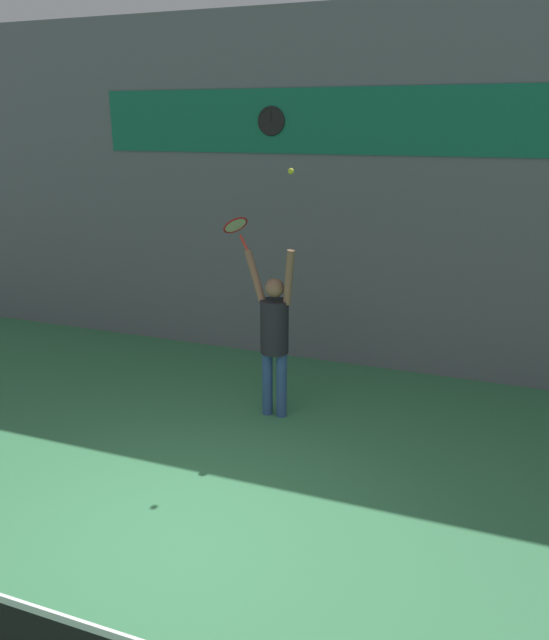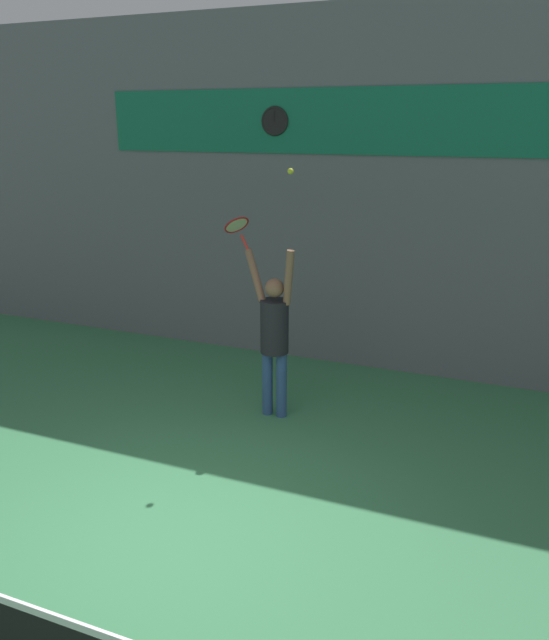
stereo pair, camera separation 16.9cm
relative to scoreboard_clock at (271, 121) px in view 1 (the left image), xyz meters
name	(u,v)px [view 1 (the left image)]	position (x,y,z in m)	size (l,w,h in m)	color
ground_plane	(169,546)	(0.84, -4.68, -3.51)	(18.00, 18.00, 0.00)	#387A4C
back_wall	(328,195)	(0.84, 0.08, -1.01)	(18.00, 0.10, 5.00)	slate
sponsor_banner	(329,121)	(0.84, 0.02, 0.00)	(7.02, 0.02, 0.88)	#146B4C
scoreboard_clock	(271,121)	(0.00, 0.00, 0.00)	(0.41, 0.04, 0.41)	black
tennis_player	(274,332)	(0.79, -1.98, -2.42)	(0.78, 0.46, 2.12)	#2D4C7F
tennis_racket	(236,227)	(0.16, -1.62, -1.24)	(0.43, 0.41, 0.40)	red
tennis_ball	(291,171)	(1.03, -2.10, -0.52)	(0.07, 0.07, 0.07)	#CCDB2D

